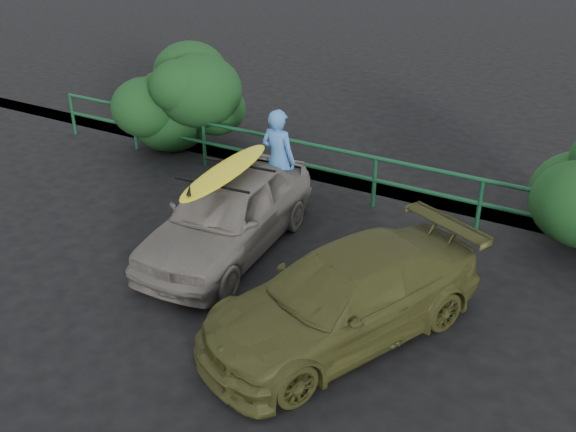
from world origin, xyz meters
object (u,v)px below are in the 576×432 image
at_px(man, 278,160).
at_px(surfboard, 226,171).
at_px(guardrail, 327,171).
at_px(sedan, 228,213).
at_px(olive_vehicle, 343,297).

xyz_separation_m(man, surfboard, (0.08, -1.78, 0.47)).
relative_size(guardrail, surfboard, 5.45).
height_order(sedan, olive_vehicle, sedan).
xyz_separation_m(guardrail, surfboard, (-0.47, -2.73, 0.93)).
xyz_separation_m(olive_vehicle, man, (-2.75, 2.92, 0.37)).
relative_size(sedan, olive_vehicle, 0.95).
distance_m(man, surfboard, 1.85).
xyz_separation_m(guardrail, olive_vehicle, (2.20, -3.87, 0.09)).
distance_m(sedan, man, 1.81).
relative_size(olive_vehicle, man, 2.15).
bearing_deg(guardrail, man, -120.48).
height_order(guardrail, olive_vehicle, olive_vehicle).
bearing_deg(sedan, man, 87.83).
bearing_deg(guardrail, surfboard, -99.83).
distance_m(guardrail, man, 1.19).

